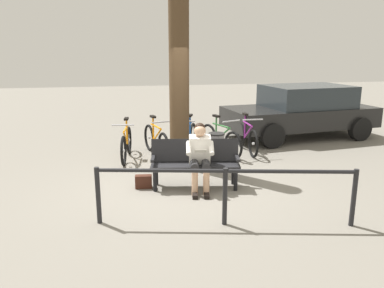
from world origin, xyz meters
name	(u,v)px	position (x,y,z in m)	size (l,w,h in m)	color
ground_plane	(184,188)	(0.00, 0.00, 0.00)	(40.00, 40.00, 0.00)	slate
bench	(195,160)	(-0.22, -0.05, 0.51)	(1.66, 0.74, 0.87)	black
person_reading	(200,154)	(-0.27, 0.13, 0.66)	(0.53, 0.81, 1.20)	white
handbag	(144,182)	(0.73, -0.13, 0.12)	(0.30, 0.14, 0.24)	#3F1E14
tree_trunk	(179,69)	(-0.15, -1.42, 2.07)	(0.42, 0.42, 4.15)	#4C3823
litter_bin	(216,150)	(-0.91, -1.18, 0.37)	(0.34, 0.34, 0.73)	slate
bicycle_red	(247,138)	(-1.94, -2.19, 0.36)	(0.48, 1.68, 0.94)	black
bicycle_orange	(220,140)	(-1.25, -2.08, 0.36)	(0.69, 1.60, 0.94)	black
bicycle_silver	(188,139)	(-0.51, -2.28, 0.36)	(0.74, 1.57, 0.94)	black
bicycle_green	(156,141)	(0.27, -2.28, 0.36)	(0.56, 1.65, 0.94)	black
bicycle_purple	(126,144)	(0.97, -2.11, 0.36)	(0.48, 1.67, 0.94)	black
railing_fence	(225,185)	(-0.32, 1.60, 0.61)	(3.63, 0.85, 0.85)	black
parked_car	(302,110)	(-4.01, -3.49, 0.77)	(4.39, 2.42, 1.47)	black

